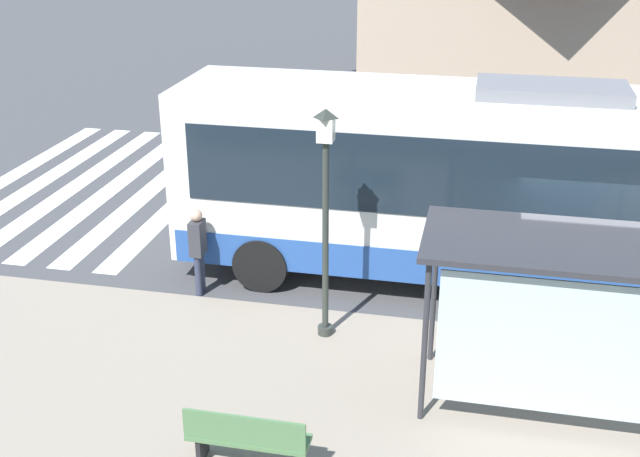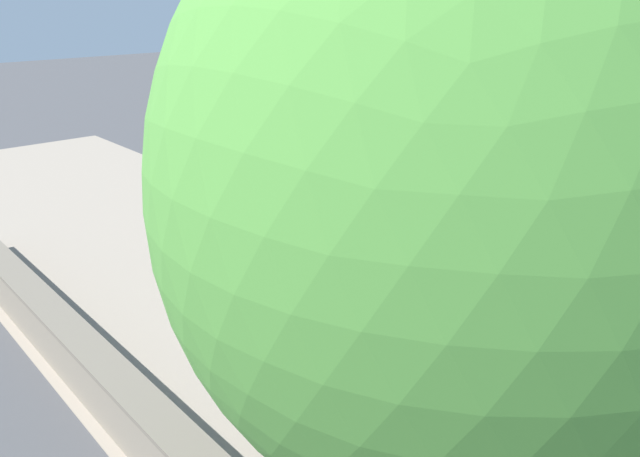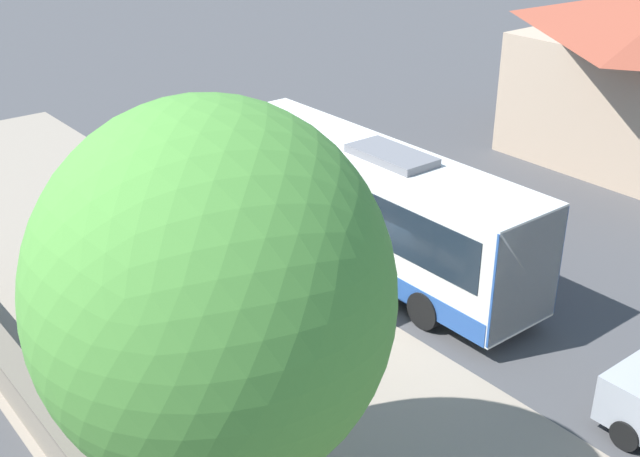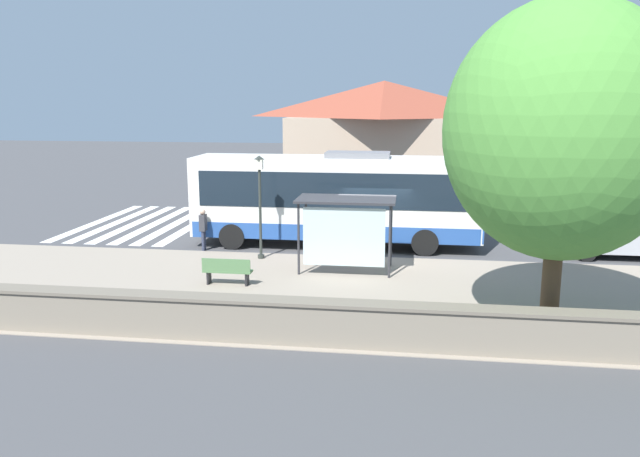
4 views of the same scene
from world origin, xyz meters
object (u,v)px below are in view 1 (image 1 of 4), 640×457
Objects in this scene: street_lamp_near at (326,206)px; bench at (247,438)px; bus_shelter at (547,274)px; pedestrian at (198,245)px; bus at (493,183)px.

bench is at bearing 175.45° from street_lamp_near.
pedestrian is (2.26, 5.68, -1.14)m from bus_shelter.
street_lamp_near is (3.40, -0.27, 1.77)m from bench.
street_lamp_near reaches higher than bench.
bus_shelter reaches higher than bench.
pedestrian is at bearing 69.20° from street_lamp_near.
pedestrian is 2.94m from street_lamp_near.
street_lamp_near reaches higher than bus.
bus is 6.90× the size of pedestrian.
bus is 6.66m from bench.
pedestrian is at bearing 68.33° from bus_shelter.
bench is 3.84m from street_lamp_near.
bench is (-4.33, -2.20, -0.47)m from pedestrian.
bench is at bearing 120.79° from bus_shelter.
bus is 3.89m from bus_shelter.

